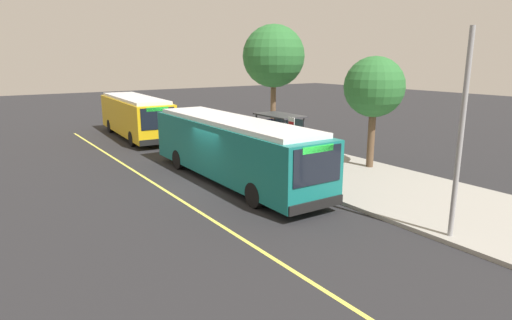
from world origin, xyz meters
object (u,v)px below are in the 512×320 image
at_px(transit_bus_main, 232,147).
at_px(waiting_bench, 281,151).
at_px(route_sign_post, 291,138).
at_px(transit_bus_second, 135,115).

xyz_separation_m(transit_bus_main, waiting_bench, (-1.85, 4.27, -0.98)).
bearing_deg(route_sign_post, waiting_bench, 150.81).
height_order(transit_bus_main, transit_bus_second, same).
distance_m(waiting_bench, route_sign_post, 3.55).
height_order(transit_bus_main, route_sign_post, same).
distance_m(transit_bus_main, transit_bus_second, 13.89).
bearing_deg(transit_bus_second, route_sign_post, 9.35).
distance_m(transit_bus_second, waiting_bench, 12.75).
xyz_separation_m(transit_bus_second, waiting_bench, (12.04, 4.07, -0.98)).
bearing_deg(transit_bus_second, waiting_bench, 18.66).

